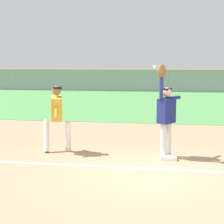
# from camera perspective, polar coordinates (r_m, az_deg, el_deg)

# --- Properties ---
(ground_plane) EXTENTS (74.45, 74.45, 0.00)m
(ground_plane) POSITION_cam_1_polar(r_m,az_deg,el_deg) (7.79, 5.81, -9.67)
(ground_plane) COLOR tan
(outfield_grass) EXTENTS (55.67, 16.63, 0.01)m
(outfield_grass) POSITION_cam_1_polar(r_m,az_deg,el_deg) (22.48, 8.30, 1.55)
(outfield_grass) COLOR #4C8C47
(outfield_grass) RESTS_ON ground_plane
(first_base) EXTENTS (0.39, 0.39, 0.08)m
(first_base) POSITION_cam_1_polar(r_m,az_deg,el_deg) (9.08, 8.75, -6.97)
(first_base) COLOR white
(first_base) RESTS_ON ground_plane
(fielder) EXTENTS (0.61, 0.79, 2.28)m
(fielder) POSITION_cam_1_polar(r_m,az_deg,el_deg) (9.06, 8.33, -0.03)
(fielder) COLOR silver
(fielder) RESTS_ON ground_plane
(runner) EXTENTS (0.84, 0.83, 1.72)m
(runner) POSITION_cam_1_polar(r_m,az_deg,el_deg) (9.63, -8.52, -0.34)
(runner) COLOR white
(runner) RESTS_ON ground_plane
(baseball) EXTENTS (0.07, 0.07, 0.07)m
(baseball) POSITION_cam_1_polar(r_m,az_deg,el_deg) (8.87, 6.61, 6.94)
(baseball) COLOR white
(outfield_fence) EXTENTS (55.75, 0.08, 1.86)m
(outfield_fence) POSITION_cam_1_polar(r_m,az_deg,el_deg) (30.71, 8.69, 4.84)
(outfield_fence) COLOR #93999E
(outfield_fence) RESTS_ON ground_plane
(parked_car_white) EXTENTS (4.47, 2.25, 1.25)m
(parked_car_white) POSITION_cam_1_polar(r_m,az_deg,el_deg) (35.76, -1.01, 4.87)
(parked_car_white) COLOR white
(parked_car_white) RESTS_ON ground_plane
(parked_car_silver) EXTENTS (4.49, 2.28, 1.25)m
(parked_car_silver) POSITION_cam_1_polar(r_m,az_deg,el_deg) (35.16, 6.30, 4.79)
(parked_car_silver) COLOR #B7B7BC
(parked_car_silver) RESTS_ON ground_plane
(parked_car_black) EXTENTS (4.40, 2.12, 1.25)m
(parked_car_black) POSITION_cam_1_polar(r_m,az_deg,el_deg) (34.74, 13.07, 4.61)
(parked_car_black) COLOR black
(parked_car_black) RESTS_ON ground_plane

